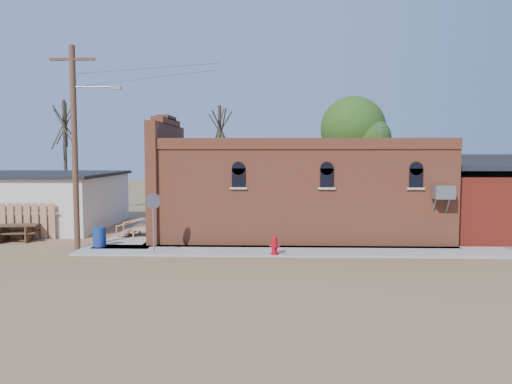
{
  "coord_description": "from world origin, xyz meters",
  "views": [
    {
      "loc": [
        0.52,
        -20.63,
        4.33
      ],
      "look_at": [
        -0.26,
        3.87,
        2.4
      ],
      "focal_mm": 35.0,
      "sensor_mm": 36.0,
      "label": 1
    }
  ],
  "objects_px": {
    "brick_bar": "(293,191)",
    "trash_barrel": "(99,237)",
    "picnic_table": "(17,230)",
    "stop_sign": "(153,207)",
    "utility_pole": "(76,143)",
    "fire_hydrant": "(275,245)"
  },
  "relations": [
    {
      "from": "brick_bar",
      "to": "utility_pole",
      "type": "relative_size",
      "value": 1.82
    },
    {
      "from": "fire_hydrant",
      "to": "stop_sign",
      "type": "height_order",
      "value": "stop_sign"
    },
    {
      "from": "stop_sign",
      "to": "trash_barrel",
      "type": "relative_size",
      "value": 2.88
    },
    {
      "from": "trash_barrel",
      "to": "picnic_table",
      "type": "height_order",
      "value": "trash_barrel"
    },
    {
      "from": "stop_sign",
      "to": "utility_pole",
      "type": "bearing_deg",
      "value": 146.93
    },
    {
      "from": "brick_bar",
      "to": "picnic_table",
      "type": "distance_m",
      "value": 13.94
    },
    {
      "from": "picnic_table",
      "to": "brick_bar",
      "type": "bearing_deg",
      "value": -0.99
    },
    {
      "from": "stop_sign",
      "to": "brick_bar",
      "type": "bearing_deg",
      "value": 26.97
    },
    {
      "from": "brick_bar",
      "to": "picnic_table",
      "type": "xyz_separation_m",
      "value": [
        -13.64,
        -2.29,
        -1.8
      ]
    },
    {
      "from": "utility_pole",
      "to": "stop_sign",
      "type": "relative_size",
      "value": 3.5
    },
    {
      "from": "trash_barrel",
      "to": "picnic_table",
      "type": "distance_m",
      "value": 4.99
    },
    {
      "from": "utility_pole",
      "to": "fire_hydrant",
      "type": "xyz_separation_m",
      "value": [
        8.78,
        -1.2,
        -4.3
      ]
    },
    {
      "from": "utility_pole",
      "to": "picnic_table",
      "type": "distance_m",
      "value": 6.06
    },
    {
      "from": "trash_barrel",
      "to": "picnic_table",
      "type": "xyz_separation_m",
      "value": [
        -4.69,
        1.7,
        0.01
      ]
    },
    {
      "from": "brick_bar",
      "to": "trash_barrel",
      "type": "relative_size",
      "value": 18.35
    },
    {
      "from": "fire_hydrant",
      "to": "picnic_table",
      "type": "relative_size",
      "value": 0.36
    },
    {
      "from": "fire_hydrant",
      "to": "stop_sign",
      "type": "bearing_deg",
      "value": 177.11
    },
    {
      "from": "stop_sign",
      "to": "picnic_table",
      "type": "height_order",
      "value": "stop_sign"
    },
    {
      "from": "brick_bar",
      "to": "utility_pole",
      "type": "height_order",
      "value": "utility_pole"
    },
    {
      "from": "brick_bar",
      "to": "fire_hydrant",
      "type": "height_order",
      "value": "brick_bar"
    },
    {
      "from": "trash_barrel",
      "to": "fire_hydrant",
      "type": "bearing_deg",
      "value": -10.73
    },
    {
      "from": "brick_bar",
      "to": "fire_hydrant",
      "type": "distance_m",
      "value": 5.89
    }
  ]
}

